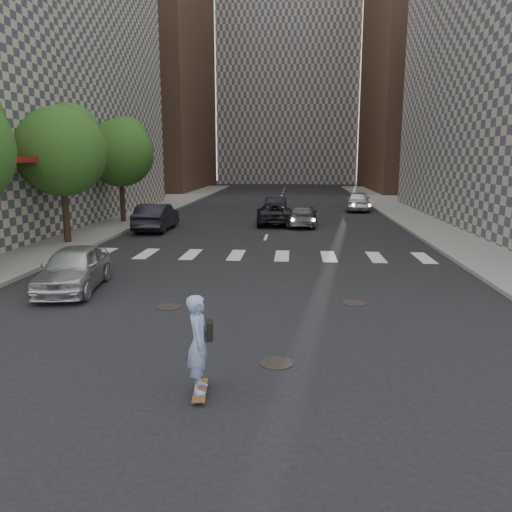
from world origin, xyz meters
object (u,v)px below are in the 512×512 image
(skateboarder, at_px, (199,343))
(traffic_car_c, at_px, (275,213))
(traffic_car_e, at_px, (276,206))
(traffic_car_d, at_px, (358,201))
(tree_c, at_px, (121,150))
(traffic_car_b, at_px, (303,216))
(traffic_car_a, at_px, (156,217))
(silver_sedan, at_px, (74,268))
(tree_b, at_px, (63,147))

(skateboarder, height_order, traffic_car_c, skateboarder)
(skateboarder, bearing_deg, traffic_car_e, 83.08)
(traffic_car_c, bearing_deg, traffic_car_d, -130.17)
(tree_c, relative_size, skateboarder, 3.56)
(skateboarder, bearing_deg, traffic_car_c, 82.66)
(traffic_car_b, relative_size, traffic_car_e, 1.06)
(tree_c, relative_size, traffic_car_b, 1.49)
(traffic_car_a, distance_m, traffic_car_b, 8.89)
(skateboarder, distance_m, traffic_car_a, 21.08)
(skateboarder, height_order, traffic_car_e, skateboarder)
(silver_sedan, height_order, traffic_car_a, traffic_car_a)
(tree_b, distance_m, skateboarder, 18.17)
(tree_c, relative_size, traffic_car_e, 1.59)
(traffic_car_e, bearing_deg, skateboarder, 90.77)
(silver_sedan, bearing_deg, tree_b, 107.79)
(silver_sedan, bearing_deg, skateboarder, -59.49)
(tree_c, relative_size, traffic_car_a, 1.38)
(tree_c, bearing_deg, traffic_car_d, 29.05)
(tree_c, height_order, traffic_car_a, tree_c)
(silver_sedan, distance_m, traffic_car_c, 17.51)
(tree_b, height_order, skateboarder, tree_b)
(tree_c, distance_m, traffic_car_e, 11.72)
(tree_c, bearing_deg, silver_sedan, -76.35)
(silver_sedan, bearing_deg, traffic_car_d, 56.78)
(skateboarder, distance_m, traffic_car_b, 22.78)
(traffic_car_a, relative_size, traffic_car_e, 1.15)
(traffic_car_b, xyz_separation_m, traffic_car_c, (-1.76, 0.71, 0.05))
(traffic_car_c, bearing_deg, traffic_car_a, 21.94)
(tree_b, distance_m, tree_c, 8.00)
(skateboarder, relative_size, traffic_car_c, 0.38)
(tree_b, relative_size, silver_sedan, 1.59)
(traffic_car_a, height_order, traffic_car_b, traffic_car_a)
(traffic_car_a, bearing_deg, tree_b, 58.15)
(tree_b, bearing_deg, traffic_car_a, 59.17)
(tree_b, bearing_deg, silver_sedan, -64.49)
(traffic_car_a, bearing_deg, traffic_car_e, -128.71)
(traffic_car_e, bearing_deg, traffic_car_d, -151.09)
(tree_c, xyz_separation_m, traffic_car_c, (9.70, 0.25, -3.96))
(skateboarder, xyz_separation_m, traffic_car_c, (0.35, 23.39, -0.29))
(tree_c, height_order, traffic_car_e, tree_c)
(tree_c, height_order, skateboarder, tree_c)
(silver_sedan, distance_m, traffic_car_b, 17.52)
(tree_c, xyz_separation_m, traffic_car_b, (11.45, -0.46, -4.01))
(silver_sedan, distance_m, traffic_car_a, 13.28)
(traffic_car_c, relative_size, traffic_car_e, 1.19)
(traffic_car_a, xyz_separation_m, traffic_car_c, (6.74, 3.30, -0.10))
(traffic_car_c, xyz_separation_m, traffic_car_d, (6.26, 8.61, 0.10))
(skateboarder, height_order, traffic_car_a, skateboarder)
(tree_b, relative_size, traffic_car_a, 1.38)
(tree_b, relative_size, tree_c, 1.00)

